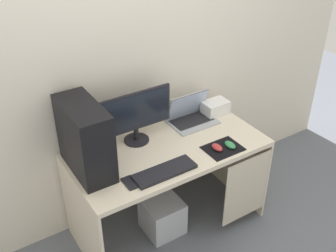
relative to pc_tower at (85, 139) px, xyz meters
name	(u,v)px	position (x,y,z in m)	size (l,w,h in m)	color
ground_plane	(168,223)	(0.56, -0.08, -0.95)	(8.00, 8.00, 0.00)	slate
wall_back	(139,52)	(0.56, 0.30, 0.35)	(4.00, 0.05, 2.60)	beige
desk	(171,165)	(0.57, -0.09, -0.38)	(1.37, 0.68, 0.72)	beige
pc_tower	(85,139)	(0.00, 0.00, 0.00)	(0.21, 0.47, 0.47)	black
monitor	(136,115)	(0.42, 0.11, -0.02)	(0.54, 0.18, 0.39)	black
laptop	(191,116)	(0.90, 0.13, -0.19)	(0.35, 0.25, 0.23)	#9EA3A8
projector	(215,108)	(1.12, 0.12, -0.18)	(0.20, 0.14, 0.11)	white
keyboard	(165,171)	(0.39, -0.30, -0.22)	(0.42, 0.14, 0.02)	black
mousepad	(223,148)	(0.87, -0.29, -0.23)	(0.26, 0.20, 0.01)	black
mouse_left	(217,147)	(0.83, -0.28, -0.21)	(0.06, 0.10, 0.03)	#B23333
mouse_right	(230,145)	(0.92, -0.31, -0.21)	(0.06, 0.10, 0.03)	#338C4C
cell_phone	(130,183)	(0.15, -0.28, -0.23)	(0.07, 0.13, 0.01)	black
subwoofer	(162,216)	(0.49, -0.12, -0.82)	(0.28, 0.28, 0.28)	#B7BCC6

